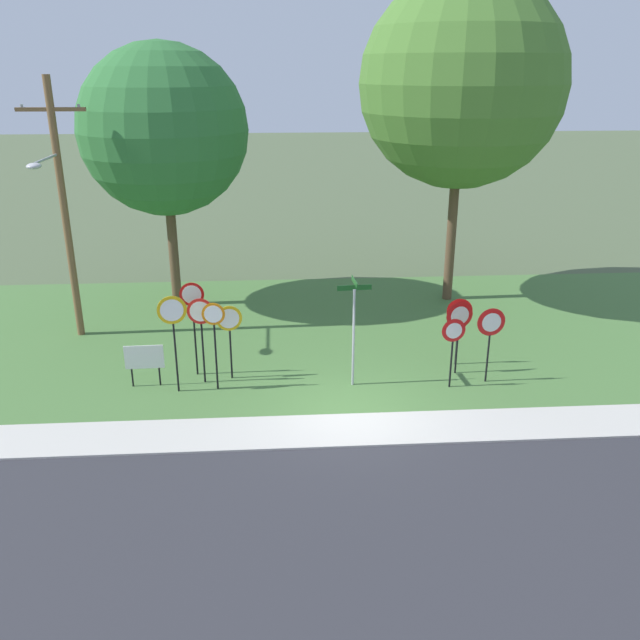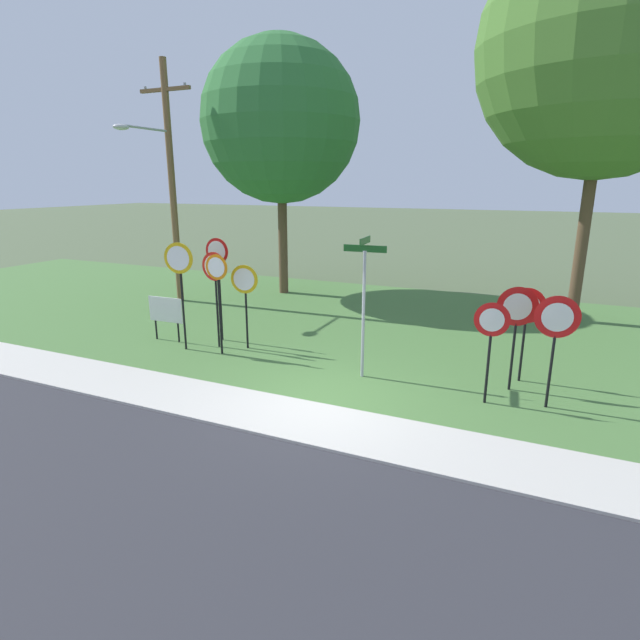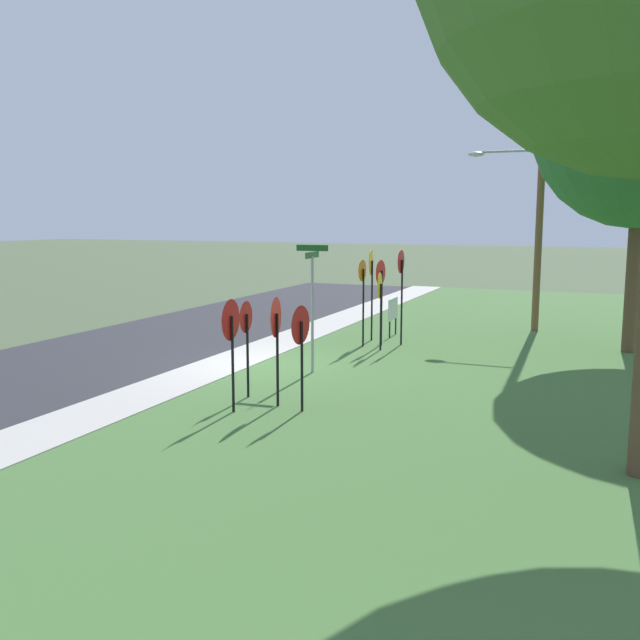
{
  "view_description": "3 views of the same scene",
  "coord_description": "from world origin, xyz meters",
  "px_view_note": "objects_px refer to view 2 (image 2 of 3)",
  "views": [
    {
      "loc": [
        -1.86,
        -15.5,
        8.66
      ],
      "look_at": [
        -0.65,
        2.41,
        1.81
      ],
      "focal_mm": 37.48,
      "sensor_mm": 36.0,
      "label": 1
    },
    {
      "loc": [
        3.76,
        -8.48,
        4.35
      ],
      "look_at": [
        -1.15,
        2.51,
        1.04
      ],
      "focal_mm": 28.06,
      "sensor_mm": 36.0,
      "label": 2
    },
    {
      "loc": [
        16.06,
        8.5,
        3.92
      ],
      "look_at": [
        0.94,
        2.25,
        1.49
      ],
      "focal_mm": 39.37,
      "sensor_mm": 36.0,
      "label": 3
    }
  ],
  "objects_px": {
    "stop_sign_near_right": "(218,284)",
    "yield_sign_near_left": "(556,326)",
    "oak_tree_right": "(609,46)",
    "stop_sign_far_center": "(180,272)",
    "street_name_post": "(364,297)",
    "stop_sign_far_right": "(245,289)",
    "notice_board": "(166,312)",
    "yield_sign_far_left": "(526,313)",
    "yield_sign_far_right": "(517,315)",
    "stop_sign_far_left": "(218,267)",
    "oak_tree_left": "(281,122)",
    "stop_sign_near_left": "(215,279)",
    "utility_pole": "(168,176)",
    "yield_sign_near_right": "(491,330)"
  },
  "relations": [
    {
      "from": "yield_sign_near_left",
      "to": "oak_tree_left",
      "type": "xyz_separation_m",
      "value": [
        -9.85,
        7.45,
        4.8
      ]
    },
    {
      "from": "stop_sign_far_right",
      "to": "yield_sign_near_left",
      "type": "distance_m",
      "value": 7.43
    },
    {
      "from": "stop_sign_far_center",
      "to": "street_name_post",
      "type": "xyz_separation_m",
      "value": [
        4.96,
        0.12,
        -0.22
      ]
    },
    {
      "from": "stop_sign_far_left",
      "to": "oak_tree_right",
      "type": "height_order",
      "value": "oak_tree_right"
    },
    {
      "from": "yield_sign_near_left",
      "to": "yield_sign_far_right",
      "type": "bearing_deg",
      "value": 135.37
    },
    {
      "from": "stop_sign_near_right",
      "to": "yield_sign_near_left",
      "type": "bearing_deg",
      "value": 0.25
    },
    {
      "from": "yield_sign_near_right",
      "to": "street_name_post",
      "type": "distance_m",
      "value": 2.8
    },
    {
      "from": "utility_pole",
      "to": "oak_tree_right",
      "type": "xyz_separation_m",
      "value": [
        13.45,
        3.03,
        3.49
      ]
    },
    {
      "from": "stop_sign_far_center",
      "to": "street_name_post",
      "type": "bearing_deg",
      "value": -8.78
    },
    {
      "from": "stop_sign_far_right",
      "to": "notice_board",
      "type": "height_order",
      "value": "stop_sign_far_right"
    },
    {
      "from": "oak_tree_left",
      "to": "stop_sign_near_left",
      "type": "bearing_deg",
      "value": -76.29
    },
    {
      "from": "stop_sign_near_left",
      "to": "yield_sign_near_left",
      "type": "bearing_deg",
      "value": -0.47
    },
    {
      "from": "stop_sign_far_center",
      "to": "notice_board",
      "type": "relative_size",
      "value": 2.28
    },
    {
      "from": "yield_sign_near_left",
      "to": "oak_tree_left",
      "type": "bearing_deg",
      "value": 138.63
    },
    {
      "from": "stop_sign_near_right",
      "to": "stop_sign_far_left",
      "type": "relative_size",
      "value": 0.9
    },
    {
      "from": "yield_sign_far_left",
      "to": "oak_tree_right",
      "type": "xyz_separation_m",
      "value": [
        1.26,
        6.17,
        6.45
      ]
    },
    {
      "from": "stop_sign_near_right",
      "to": "oak_tree_left",
      "type": "relative_size",
      "value": 0.27
    },
    {
      "from": "stop_sign_near_right",
      "to": "oak_tree_right",
      "type": "bearing_deg",
      "value": 41.8
    },
    {
      "from": "stop_sign_far_left",
      "to": "yield_sign_far_right",
      "type": "xyz_separation_m",
      "value": [
        7.7,
        -0.44,
        -0.4
      ]
    },
    {
      "from": "stop_sign_far_center",
      "to": "yield_sign_far_left",
      "type": "relative_size",
      "value": 1.33
    },
    {
      "from": "stop_sign_near_left",
      "to": "stop_sign_far_center",
      "type": "xyz_separation_m",
      "value": [
        -0.69,
        -0.54,
        0.21
      ]
    },
    {
      "from": "yield_sign_far_left",
      "to": "utility_pole",
      "type": "bearing_deg",
      "value": 169.06
    },
    {
      "from": "notice_board",
      "to": "oak_tree_left",
      "type": "relative_size",
      "value": 0.13
    },
    {
      "from": "yield_sign_far_left",
      "to": "utility_pole",
      "type": "xyz_separation_m",
      "value": [
        -12.19,
        3.15,
        2.96
      ]
    },
    {
      "from": "stop_sign_far_center",
      "to": "yield_sign_far_right",
      "type": "height_order",
      "value": "stop_sign_far_center"
    },
    {
      "from": "stop_sign_near_right",
      "to": "yield_sign_near_left",
      "type": "xyz_separation_m",
      "value": [
        7.76,
        -0.07,
        -0.17
      ]
    },
    {
      "from": "yield_sign_near_right",
      "to": "yield_sign_far_right",
      "type": "xyz_separation_m",
      "value": [
        0.4,
        0.91,
        0.14
      ]
    },
    {
      "from": "notice_board",
      "to": "oak_tree_left",
      "type": "distance_m",
      "value": 9.02
    },
    {
      "from": "stop_sign_near_left",
      "to": "yield_sign_near_right",
      "type": "height_order",
      "value": "stop_sign_near_left"
    },
    {
      "from": "stop_sign_near_left",
      "to": "yield_sign_far_right",
      "type": "height_order",
      "value": "stop_sign_near_left"
    },
    {
      "from": "yield_sign_far_right",
      "to": "stop_sign_far_right",
      "type": "bearing_deg",
      "value": 168.47
    },
    {
      "from": "stop_sign_far_right",
      "to": "yield_sign_far_left",
      "type": "distance_m",
      "value": 6.84
    },
    {
      "from": "stop_sign_far_left",
      "to": "street_name_post",
      "type": "height_order",
      "value": "street_name_post"
    },
    {
      "from": "stop_sign_far_left",
      "to": "stop_sign_far_center",
      "type": "bearing_deg",
      "value": -112.14
    },
    {
      "from": "stop_sign_far_center",
      "to": "street_name_post",
      "type": "height_order",
      "value": "street_name_post"
    },
    {
      "from": "street_name_post",
      "to": "oak_tree_right",
      "type": "xyz_separation_m",
      "value": [
        4.58,
        7.33,
        6.15
      ]
    },
    {
      "from": "oak_tree_right",
      "to": "stop_sign_far_right",
      "type": "bearing_deg",
      "value": -140.39
    },
    {
      "from": "notice_board",
      "to": "stop_sign_far_right",
      "type": "bearing_deg",
      "value": 5.66
    },
    {
      "from": "stop_sign_near_left",
      "to": "yield_sign_far_right",
      "type": "xyz_separation_m",
      "value": [
        7.43,
        0.11,
        -0.21
      ]
    },
    {
      "from": "stop_sign_near_right",
      "to": "stop_sign_far_right",
      "type": "distance_m",
      "value": 0.79
    },
    {
      "from": "stop_sign_far_left",
      "to": "yield_sign_far_right",
      "type": "distance_m",
      "value": 7.72
    },
    {
      "from": "stop_sign_near_left",
      "to": "street_name_post",
      "type": "distance_m",
      "value": 4.29
    },
    {
      "from": "stop_sign_far_left",
      "to": "yield_sign_near_left",
      "type": "relative_size",
      "value": 1.27
    },
    {
      "from": "oak_tree_right",
      "to": "notice_board",
      "type": "bearing_deg",
      "value": -146.28
    },
    {
      "from": "oak_tree_left",
      "to": "stop_sign_near_right",
      "type": "bearing_deg",
      "value": -74.16
    },
    {
      "from": "street_name_post",
      "to": "stop_sign_near_right",
      "type": "bearing_deg",
      "value": 176.41
    },
    {
      "from": "stop_sign_near_right",
      "to": "utility_pole",
      "type": "distance_m",
      "value": 7.13
    },
    {
      "from": "stop_sign_near_right",
      "to": "street_name_post",
      "type": "height_order",
      "value": "street_name_post"
    },
    {
      "from": "stop_sign_far_center",
      "to": "stop_sign_far_right",
      "type": "distance_m",
      "value": 1.71
    },
    {
      "from": "yield_sign_far_left",
      "to": "street_name_post",
      "type": "height_order",
      "value": "street_name_post"
    }
  ]
}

